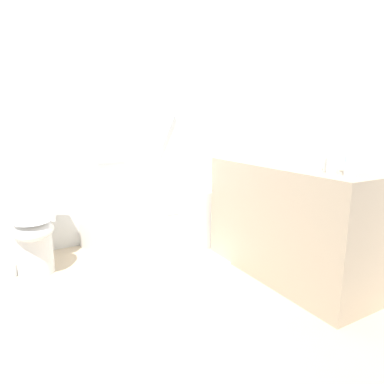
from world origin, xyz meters
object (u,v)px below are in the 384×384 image
object	(u,v)px
water_bottle_1	(350,157)
sink_basin	(285,160)
drinking_glass_0	(330,164)
drinking_glass_1	(243,152)
bath_mat	(194,263)
water_bottle_4	(332,159)
drinking_glass_3	(350,169)
sink_faucet	(303,159)
water_bottle_0	(245,147)
toilet	(33,231)
water_bottle_3	(319,154)
water_bottle_2	(249,145)
bathtub	(165,214)
toilet_paper_roll	(9,271)
drinking_glass_2	(309,164)

from	to	relation	value
water_bottle_1	sink_basin	bearing A→B (deg)	89.13
drinking_glass_0	drinking_glass_1	world-z (taller)	drinking_glass_1
bath_mat	water_bottle_4	bearing A→B (deg)	-64.86
drinking_glass_0	drinking_glass_3	world-z (taller)	drinking_glass_0
sink_faucet	drinking_glass_3	world-z (taller)	drinking_glass_3
sink_basin	water_bottle_0	distance (m)	0.41
toilet	water_bottle_4	world-z (taller)	water_bottle_4
sink_basin	bath_mat	size ratio (longest dim) A/B	0.49
water_bottle_0	water_bottle_3	distance (m)	0.71
sink_faucet	water_bottle_0	size ratio (longest dim) A/B	0.68
water_bottle_2	sink_faucet	bearing A→B (deg)	-49.21
drinking_glass_0	sink_faucet	bearing A→B (deg)	63.98
water_bottle_2	water_bottle_3	xyz separation A→B (m)	(0.08, -0.63, -0.02)
drinking_glass_0	bathtub	bearing A→B (deg)	109.93
drinking_glass_0	water_bottle_4	bearing A→B (deg)	-135.19
water_bottle_1	drinking_glass_3	bearing A→B (deg)	-140.36
toilet_paper_roll	water_bottle_3	bearing A→B (deg)	-34.18
toilet_paper_roll	water_bottle_0	bearing A→B (deg)	-17.51
bathtub	drinking_glass_1	xyz separation A→B (m)	(0.52, -0.53, 0.63)
sink_basin	drinking_glass_1	size ratio (longest dim) A/B	3.25
drinking_glass_3	bath_mat	size ratio (longest dim) A/B	0.12
toilet	drinking_glass_2	world-z (taller)	drinking_glass_2
water_bottle_2	drinking_glass_0	bearing A→B (deg)	-83.50
water_bottle_2	drinking_glass_3	size ratio (longest dim) A/B	3.26
sink_basin	bath_mat	distance (m)	1.15
water_bottle_3	bathtub	bearing A→B (deg)	111.24
water_bottle_1	water_bottle_3	bearing A→B (deg)	88.99
water_bottle_1	toilet_paper_roll	bearing A→B (deg)	141.08
drinking_glass_0	drinking_glass_1	distance (m)	0.92
drinking_glass_3	bath_mat	distance (m)	1.48
toilet	toilet_paper_roll	distance (m)	0.35
drinking_glass_0	drinking_glass_1	bearing A→B (deg)	90.16
water_bottle_2	bath_mat	distance (m)	1.09
water_bottle_3	drinking_glass_3	world-z (taller)	water_bottle_3
water_bottle_0	drinking_glass_3	size ratio (longest dim) A/B	2.81
water_bottle_4	sink_basin	bearing A→B (deg)	81.60
bathtub	sink_faucet	xyz separation A→B (m)	(0.72, -1.04, 0.61)
toilet	drinking_glass_1	size ratio (longest dim) A/B	6.64
bathtub	water_bottle_0	bearing A→B (deg)	-54.06
water_bottle_2	water_bottle_3	bearing A→B (deg)	-82.53
bathtub	bath_mat	distance (m)	0.63
drinking_glass_1	water_bottle_4	bearing A→B (deg)	-93.69
drinking_glass_0	drinking_glass_3	xyz separation A→B (m)	(-0.06, -0.19, -0.01)
sink_basin	bath_mat	bearing A→B (deg)	137.13
water_bottle_2	toilet_paper_roll	distance (m)	2.15
water_bottle_1	water_bottle_3	world-z (taller)	water_bottle_1
bathtub	sink_basin	world-z (taller)	bathtub
water_bottle_2	toilet_paper_roll	size ratio (longest dim) A/B	2.34
water_bottle_3	toilet_paper_roll	bearing A→B (deg)	145.82
toilet	toilet_paper_roll	world-z (taller)	toilet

